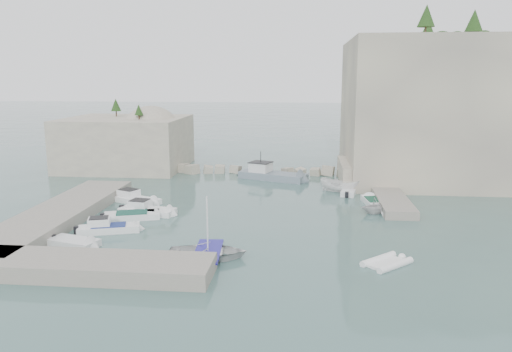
# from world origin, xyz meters

# --- Properties ---
(ground) EXTENTS (400.00, 400.00, 0.00)m
(ground) POSITION_xyz_m (0.00, 0.00, 0.00)
(ground) COLOR #476B67
(ground) RESTS_ON ground
(cliff_east) EXTENTS (26.00, 22.00, 17.00)m
(cliff_east) POSITION_xyz_m (23.00, 23.00, 8.50)
(cliff_east) COLOR beige
(cliff_east) RESTS_ON ground
(cliff_terrace) EXTENTS (8.00, 10.00, 2.50)m
(cliff_terrace) POSITION_xyz_m (13.00, 18.00, 1.25)
(cliff_terrace) COLOR beige
(cliff_terrace) RESTS_ON ground
(outcrop_west) EXTENTS (16.00, 14.00, 7.00)m
(outcrop_west) POSITION_xyz_m (-20.00, 25.00, 3.50)
(outcrop_west) COLOR beige
(outcrop_west) RESTS_ON ground
(quay_west) EXTENTS (5.00, 24.00, 1.10)m
(quay_west) POSITION_xyz_m (-17.00, -1.00, 0.55)
(quay_west) COLOR #9E9689
(quay_west) RESTS_ON ground
(quay_south) EXTENTS (18.00, 4.00, 1.10)m
(quay_south) POSITION_xyz_m (-10.00, -12.50, 0.55)
(quay_south) COLOR #9E9689
(quay_south) RESTS_ON ground
(ledge_east) EXTENTS (3.00, 16.00, 0.80)m
(ledge_east) POSITION_xyz_m (13.50, 10.00, 0.40)
(ledge_east) COLOR #9E9689
(ledge_east) RESTS_ON ground
(breakwater) EXTENTS (28.00, 3.00, 1.40)m
(breakwater) POSITION_xyz_m (-1.00, 22.00, 0.70)
(breakwater) COLOR beige
(breakwater) RESTS_ON ground
(motorboat_a) EXTENTS (6.36, 4.24, 1.40)m
(motorboat_a) POSITION_xyz_m (-12.38, 6.01, 0.00)
(motorboat_a) COLOR white
(motorboat_a) RESTS_ON ground
(motorboat_b) EXTENTS (6.00, 2.89, 1.40)m
(motorboat_b) POSITION_xyz_m (-9.79, 2.00, 0.00)
(motorboat_b) COLOR white
(motorboat_b) RESTS_ON ground
(motorboat_c) EXTENTS (5.74, 3.53, 0.70)m
(motorboat_c) POSITION_xyz_m (-10.70, 0.31, 0.00)
(motorboat_c) COLOR white
(motorboat_c) RESTS_ON ground
(motorboat_d) EXTENTS (5.66, 3.18, 1.40)m
(motorboat_d) POSITION_xyz_m (-11.25, -3.71, 0.00)
(motorboat_d) COLOR white
(motorboat_d) RESTS_ON ground
(motorboat_e) EXTENTS (4.55, 2.83, 0.70)m
(motorboat_e) POSITION_xyz_m (-12.59, -7.30, 0.00)
(motorboat_e) COLOR white
(motorboat_e) RESTS_ON ground
(rowboat) EXTENTS (5.79, 4.35, 1.14)m
(rowboat) POSITION_xyz_m (-1.97, -8.80, 0.00)
(rowboat) COLOR silver
(rowboat) RESTS_ON ground
(inflatable_dinghy) EXTENTS (3.93, 3.84, 0.44)m
(inflatable_dinghy) POSITION_xyz_m (10.44, -8.88, 0.00)
(inflatable_dinghy) COLOR white
(inflatable_dinghy) RESTS_ON ground
(tender_east_a) EXTENTS (3.89, 3.66, 1.64)m
(tender_east_a) POSITION_xyz_m (11.50, 4.27, 0.00)
(tender_east_a) COLOR silver
(tender_east_a) RESTS_ON ground
(tender_east_b) EXTENTS (2.24, 4.92, 0.70)m
(tender_east_b) POSITION_xyz_m (11.68, 7.43, 0.00)
(tender_east_b) COLOR white
(tender_east_b) RESTS_ON ground
(tender_east_c) EXTENTS (2.26, 4.59, 0.70)m
(tender_east_c) POSITION_xyz_m (9.65, 12.12, 0.00)
(tender_east_c) COLOR white
(tender_east_c) RESTS_ON ground
(tender_east_d) EXTENTS (4.80, 3.18, 1.73)m
(tender_east_d) POSITION_xyz_m (8.65, 12.78, 0.00)
(tender_east_d) COLOR white
(tender_east_d) RESTS_ON ground
(work_boat) EXTENTS (9.66, 5.98, 2.20)m
(work_boat) POSITION_xyz_m (0.83, 18.92, 0.00)
(work_boat) COLOR slate
(work_boat) RESTS_ON ground
(rowboat_mast) EXTENTS (0.10, 0.10, 4.20)m
(rowboat_mast) POSITION_xyz_m (-1.97, -8.80, 2.67)
(rowboat_mast) COLOR white
(rowboat_mast) RESTS_ON rowboat
(vegetation) EXTENTS (53.48, 13.88, 13.40)m
(vegetation) POSITION_xyz_m (17.83, 24.40, 17.93)
(vegetation) COLOR #1E4219
(vegetation) RESTS_ON ground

